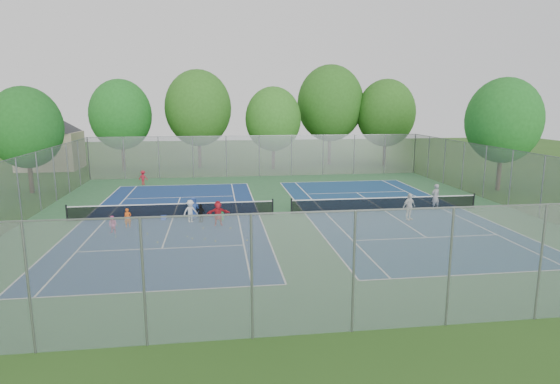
# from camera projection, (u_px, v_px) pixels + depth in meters

# --- Properties ---
(ground) EXTENTS (120.00, 120.00, 0.00)m
(ground) POSITION_uv_depth(u_px,v_px,m) (282.00, 214.00, 30.59)
(ground) COLOR #284F18
(ground) RESTS_ON ground
(court_pad) EXTENTS (32.00, 32.00, 0.01)m
(court_pad) POSITION_uv_depth(u_px,v_px,m) (282.00, 214.00, 30.59)
(court_pad) COLOR #2F6439
(court_pad) RESTS_ON ground
(court_left) EXTENTS (10.97, 23.77, 0.01)m
(court_left) POSITION_uv_depth(u_px,v_px,m) (173.00, 218.00, 29.66)
(court_left) COLOR navy
(court_left) RESTS_ON court_pad
(court_right) EXTENTS (10.97, 23.77, 0.01)m
(court_right) POSITION_uv_depth(u_px,v_px,m) (385.00, 211.00, 31.52)
(court_right) COLOR navy
(court_right) RESTS_ON court_pad
(net_left) EXTENTS (12.87, 0.10, 0.91)m
(net_left) POSITION_uv_depth(u_px,v_px,m) (173.00, 211.00, 29.57)
(net_left) COLOR black
(net_left) RESTS_ON ground
(net_right) EXTENTS (12.87, 0.10, 0.91)m
(net_right) POSITION_uv_depth(u_px,v_px,m) (385.00, 204.00, 31.44)
(net_right) COLOR black
(net_right) RESTS_ON ground
(fence_north) EXTENTS (32.00, 0.10, 4.00)m
(fence_north) POSITION_uv_depth(u_px,v_px,m) (259.00, 156.00, 45.77)
(fence_north) COLOR gray
(fence_north) RESTS_ON ground
(fence_south) EXTENTS (32.00, 0.10, 4.00)m
(fence_south) POSITION_uv_depth(u_px,v_px,m) (354.00, 272.00, 14.65)
(fence_south) COLOR gray
(fence_south) RESTS_ON ground
(fence_west) EXTENTS (0.10, 32.00, 4.00)m
(fence_west) POSITION_uv_depth(u_px,v_px,m) (19.00, 191.00, 28.08)
(fence_west) COLOR gray
(fence_west) RESTS_ON ground
(fence_east) EXTENTS (0.10, 32.00, 4.00)m
(fence_east) POSITION_uv_depth(u_px,v_px,m) (511.00, 179.00, 32.35)
(fence_east) COLOR gray
(fence_east) RESTS_ON ground
(house) EXTENTS (11.03, 11.03, 7.30)m
(house) POSITION_uv_depth(u_px,v_px,m) (48.00, 130.00, 50.20)
(house) COLOR #B7A88C
(house) RESTS_ON ground
(tree_nw) EXTENTS (6.40, 6.40, 9.58)m
(tree_nw) POSITION_uv_depth(u_px,v_px,m) (121.00, 115.00, 49.00)
(tree_nw) COLOR #443326
(tree_nw) RESTS_ON ground
(tree_nl) EXTENTS (7.20, 7.20, 10.69)m
(tree_nl) POSITION_uv_depth(u_px,v_px,m) (198.00, 108.00, 50.91)
(tree_nl) COLOR #443326
(tree_nl) RESTS_ON ground
(tree_nc) EXTENTS (6.00, 6.00, 8.85)m
(tree_nc) POSITION_uv_depth(u_px,v_px,m) (273.00, 119.00, 50.25)
(tree_nc) COLOR #443326
(tree_nc) RESTS_ON ground
(tree_nr) EXTENTS (7.60, 7.60, 11.42)m
(tree_nr) POSITION_uv_depth(u_px,v_px,m) (330.00, 103.00, 53.79)
(tree_nr) COLOR #443326
(tree_nr) RESTS_ON ground
(tree_ne) EXTENTS (6.60, 6.60, 9.77)m
(tree_ne) POSITION_uv_depth(u_px,v_px,m) (386.00, 113.00, 52.85)
(tree_ne) COLOR #443326
(tree_ne) RESTS_ON ground
(tree_side_w) EXTENTS (5.60, 5.60, 8.47)m
(tree_side_w) POSITION_uv_depth(u_px,v_px,m) (26.00, 128.00, 36.78)
(tree_side_w) COLOR #443326
(tree_side_w) RESTS_ON ground
(tree_side_e) EXTENTS (6.00, 6.00, 9.20)m
(tree_side_e) POSITION_uv_depth(u_px,v_px,m) (504.00, 121.00, 37.87)
(tree_side_e) COLOR #443326
(tree_side_e) RESTS_ON ground
(ball_crate) EXTENTS (0.32, 0.32, 0.27)m
(ball_crate) POSITION_uv_depth(u_px,v_px,m) (164.00, 218.00, 29.15)
(ball_crate) COLOR blue
(ball_crate) RESTS_ON ground
(ball_hopper) EXTENTS (0.35, 0.35, 0.53)m
(ball_hopper) POSITION_uv_depth(u_px,v_px,m) (221.00, 216.00, 28.99)
(ball_hopper) COLOR green
(ball_hopper) RESTS_ON ground
(student_a) EXTENTS (0.49, 0.40, 1.15)m
(student_a) POSITION_uv_depth(u_px,v_px,m) (128.00, 218.00, 27.28)
(student_a) COLOR #E95A16
(student_a) RESTS_ON ground
(student_b) EXTENTS (0.60, 0.55, 1.01)m
(student_b) POSITION_uv_depth(u_px,v_px,m) (113.00, 225.00, 26.08)
(student_b) COLOR pink
(student_b) RESTS_ON ground
(student_c) EXTENTS (1.03, 0.83, 1.39)m
(student_c) POSITION_uv_depth(u_px,v_px,m) (190.00, 211.00, 28.45)
(student_c) COLOR silver
(student_c) RESTS_ON ground
(student_d) EXTENTS (0.71, 0.59, 1.13)m
(student_d) POSITION_uv_depth(u_px,v_px,m) (201.00, 213.00, 28.50)
(student_d) COLOR black
(student_d) RESTS_ON ground
(student_e) EXTENTS (0.77, 0.57, 1.44)m
(student_e) POSITION_uv_depth(u_px,v_px,m) (194.00, 208.00, 29.12)
(student_e) COLOR #274691
(student_e) RESTS_ON ground
(student_f) EXTENTS (1.41, 0.53, 1.49)m
(student_f) POSITION_uv_depth(u_px,v_px,m) (218.00, 213.00, 27.72)
(student_f) COLOR red
(student_f) RESTS_ON ground
(child_far_baseline) EXTENTS (0.92, 0.69, 1.27)m
(child_far_baseline) POSITION_uv_depth(u_px,v_px,m) (143.00, 178.00, 41.31)
(child_far_baseline) COLOR #A51726
(child_far_baseline) RESTS_ON ground
(instructor) EXTENTS (0.73, 0.57, 1.77)m
(instructor) POSITION_uv_depth(u_px,v_px,m) (435.00, 197.00, 31.79)
(instructor) COLOR gray
(instructor) RESTS_ON ground
(teen_court_b) EXTENTS (1.07, 0.78, 1.69)m
(teen_court_b) POSITION_uv_depth(u_px,v_px,m) (409.00, 207.00, 28.99)
(teen_court_b) COLOR silver
(teen_court_b) RESTS_ON ground
(tennis_ball_0) EXTENTS (0.07, 0.07, 0.07)m
(tennis_ball_0) POSITION_uv_depth(u_px,v_px,m) (230.00, 228.00, 27.10)
(tennis_ball_0) COLOR gold
(tennis_ball_0) RESTS_ON ground
(tennis_ball_1) EXTENTS (0.07, 0.07, 0.07)m
(tennis_ball_1) POSITION_uv_depth(u_px,v_px,m) (117.00, 226.00, 27.71)
(tennis_ball_1) COLOR #B4C52D
(tennis_ball_1) RESTS_ON ground
(tennis_ball_2) EXTENTS (0.07, 0.07, 0.07)m
(tennis_ball_2) POSITION_uv_depth(u_px,v_px,m) (205.00, 239.00, 24.97)
(tennis_ball_2) COLOR #9EC12D
(tennis_ball_2) RESTS_ON ground
(tennis_ball_3) EXTENTS (0.07, 0.07, 0.07)m
(tennis_ball_3) POSITION_uv_depth(u_px,v_px,m) (147.00, 234.00, 26.01)
(tennis_ball_3) COLOR #DAEF37
(tennis_ball_3) RESTS_ON ground
(tennis_ball_4) EXTENTS (0.07, 0.07, 0.07)m
(tennis_ball_4) POSITION_uv_depth(u_px,v_px,m) (158.00, 243.00, 24.35)
(tennis_ball_4) COLOR #CDE635
(tennis_ball_4) RESTS_ON ground
(tennis_ball_5) EXTENTS (0.07, 0.07, 0.07)m
(tennis_ball_5) POSITION_uv_depth(u_px,v_px,m) (116.00, 237.00, 25.35)
(tennis_ball_5) COLOR #B4D732
(tennis_ball_5) RESTS_ON ground
(tennis_ball_6) EXTENTS (0.07, 0.07, 0.07)m
(tennis_ball_6) POSITION_uv_depth(u_px,v_px,m) (203.00, 228.00, 27.11)
(tennis_ball_6) COLOR #D7E735
(tennis_ball_6) RESTS_ON ground
(tennis_ball_7) EXTENTS (0.07, 0.07, 0.07)m
(tennis_ball_7) POSITION_uv_depth(u_px,v_px,m) (215.00, 241.00, 24.57)
(tennis_ball_7) COLOR #CBE735
(tennis_ball_7) RESTS_ON ground
(tennis_ball_8) EXTENTS (0.07, 0.07, 0.07)m
(tennis_ball_8) POSITION_uv_depth(u_px,v_px,m) (192.00, 239.00, 25.00)
(tennis_ball_8) COLOR #C8DD33
(tennis_ball_8) RESTS_ON ground
(tennis_ball_9) EXTENTS (0.07, 0.07, 0.07)m
(tennis_ball_9) POSITION_uv_depth(u_px,v_px,m) (187.00, 237.00, 25.40)
(tennis_ball_9) COLOR #BEE435
(tennis_ball_9) RESTS_ON ground
(tennis_ball_10) EXTENTS (0.07, 0.07, 0.07)m
(tennis_ball_10) POSITION_uv_depth(u_px,v_px,m) (247.00, 241.00, 24.70)
(tennis_ball_10) COLOR yellow
(tennis_ball_10) RESTS_ON ground
(tennis_ball_11) EXTENTS (0.07, 0.07, 0.07)m
(tennis_ball_11) POSITION_uv_depth(u_px,v_px,m) (148.00, 234.00, 25.89)
(tennis_ball_11) COLOR #A2C22D
(tennis_ball_11) RESTS_ON ground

